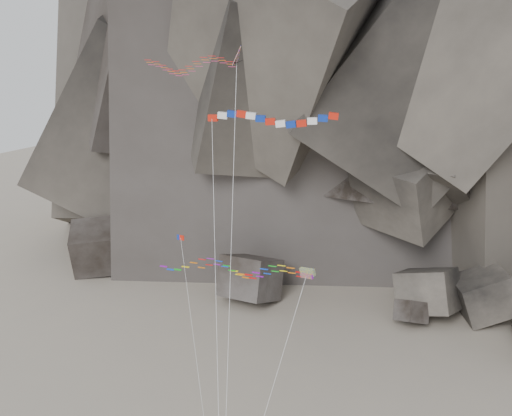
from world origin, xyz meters
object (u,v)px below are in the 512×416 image
at_px(parafoil_kite, 227,267).
at_px(pennant_kite, 187,290).
at_px(delta_kite, 185,65).
at_px(banner_kite, 271,121).

bearing_deg(parafoil_kite, pennant_kite, -79.44).
xyz_separation_m(delta_kite, parafoil_kite, (2.14, 2.11, -16.03)).
bearing_deg(pennant_kite, delta_kite, 119.20).
bearing_deg(banner_kite, pennant_kite, -126.08).
distance_m(delta_kite, pennant_kite, 16.48).
bearing_deg(pennant_kite, banner_kite, 74.81).
height_order(banner_kite, parafoil_kite, banner_kite).
height_order(delta_kite, banner_kite, delta_kite).
relative_size(delta_kite, parafoil_kite, 2.07).
bearing_deg(banner_kite, parafoil_kite, -143.85).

